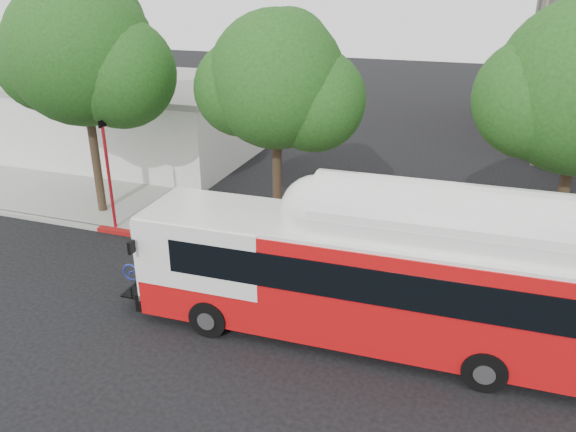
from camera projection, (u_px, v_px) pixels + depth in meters
name	position (u px, v px, depth m)	size (l,w,h in m)	color
ground	(240.00, 316.00, 17.13)	(120.00, 120.00, 0.00)	black
sidewalk	(305.00, 230.00, 22.74)	(60.00, 5.00, 0.15)	gray
curb_strip	(283.00, 258.00, 20.48)	(60.00, 0.30, 0.15)	gray
red_curb_segment	(209.00, 246.00, 21.40)	(10.00, 0.32, 0.16)	maroon
street_tree_left	(93.00, 58.00, 21.98)	(6.67, 5.80, 9.74)	#2D2116
street_tree_mid	(288.00, 86.00, 20.26)	(5.75, 5.00, 8.62)	#2D2116
low_commercial_bldg	(117.00, 115.00, 32.72)	(16.20, 10.20, 4.25)	silver
transit_bus	(361.00, 281.00, 15.44)	(13.35, 3.10, 3.93)	red
signal_pole	(109.00, 176.00, 22.06)	(0.13, 0.43, 4.56)	#A8111A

